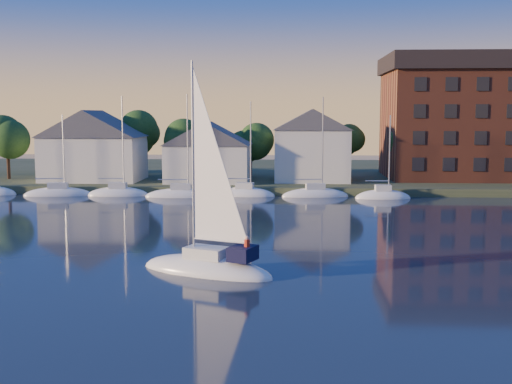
# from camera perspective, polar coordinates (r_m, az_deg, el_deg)

# --- Properties ---
(ground) EXTENTS (260.00, 260.00, 0.00)m
(ground) POSITION_cam_1_polar(r_m,az_deg,el_deg) (31.04, -6.86, -12.15)
(ground) COLOR black
(ground) RESTS_ON ground
(shoreline_land) EXTENTS (160.00, 50.00, 2.00)m
(shoreline_land) POSITION_cam_1_polar(r_m,az_deg,el_deg) (104.49, 0.30, 1.39)
(shoreline_land) COLOR #334025
(shoreline_land) RESTS_ON ground
(wooden_dock) EXTENTS (120.00, 3.00, 1.00)m
(wooden_dock) POSITION_cam_1_polar(r_m,az_deg,el_deg) (81.67, -0.51, -0.17)
(wooden_dock) COLOR brown
(wooden_dock) RESTS_ON ground
(clubhouse_west) EXTENTS (13.65, 9.45, 9.64)m
(clubhouse_west) POSITION_cam_1_polar(r_m,az_deg,el_deg) (91.14, -14.24, 4.10)
(clubhouse_west) COLOR silver
(clubhouse_west) RESTS_ON shoreline_land
(clubhouse_centre) EXTENTS (11.55, 8.40, 8.08)m
(clubhouse_centre) POSITION_cam_1_polar(r_m,az_deg,el_deg) (86.75, -4.27, 3.63)
(clubhouse_centre) COLOR silver
(clubhouse_centre) RESTS_ON shoreline_land
(clubhouse_east) EXTENTS (10.50, 8.40, 9.80)m
(clubhouse_east) POSITION_cam_1_polar(r_m,az_deg,el_deg) (88.01, 5.00, 4.24)
(clubhouse_east) COLOR silver
(clubhouse_east) RESTS_ON shoreline_land
(condo_block) EXTENTS (31.00, 17.00, 17.40)m
(condo_block) POSITION_cam_1_polar(r_m,az_deg,el_deg) (98.13, 20.36, 6.33)
(condo_block) COLOR brown
(condo_block) RESTS_ON shoreline_land
(tree_line) EXTENTS (93.40, 5.40, 8.90)m
(tree_line) POSITION_cam_1_polar(r_m,az_deg,el_deg) (91.97, 1.17, 5.11)
(tree_line) COLOR #332417
(tree_line) RESTS_ON shoreline_land
(moored_fleet) EXTENTS (63.50, 2.40, 12.05)m
(moored_fleet) POSITION_cam_1_polar(r_m,az_deg,el_deg) (80.38, -9.22, -0.30)
(moored_fleet) COLOR white
(moored_fleet) RESTS_ON ground
(hero_sailboat) EXTENTS (9.81, 6.46, 14.55)m
(hero_sailboat) POSITION_cam_1_polar(r_m,az_deg,el_deg) (41.49, -4.24, -6.34)
(hero_sailboat) COLOR white
(hero_sailboat) RESTS_ON ground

